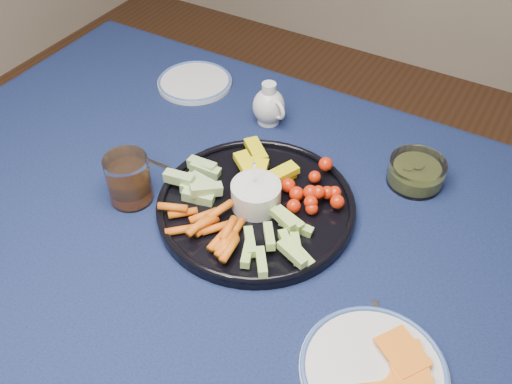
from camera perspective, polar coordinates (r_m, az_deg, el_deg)
The scene contains 9 objects.
dining_table at distance 1.07m, azimuth 1.46°, elevation -9.67°, with size 1.67×1.07×0.75m.
crudite_platter at distance 1.06m, azimuth -0.14°, elevation -1.05°, with size 0.37×0.37×0.12m.
creamer_pitcher at distance 1.27m, azimuth 1.31°, elevation 8.60°, with size 0.09×0.07×0.10m.
pickle_bowl at distance 1.16m, azimuth 15.71°, elevation 1.83°, with size 0.11×0.11×0.05m.
cheese_plate at distance 0.89m, azimuth 11.69°, elevation -16.94°, with size 0.22×0.22×0.03m.
juice_tumbler at distance 1.10m, azimuth -12.57°, elevation 1.01°, with size 0.08×0.08×0.10m.
fork_left at distance 1.17m, azimuth -7.90°, elevation 1.97°, with size 0.16×0.02×0.00m.
fork_right at distance 0.92m, azimuth 12.81°, elevation -15.02°, with size 0.09×0.13×0.00m.
side_plate_extra at distance 1.42m, azimuth -6.16°, elevation 10.89°, with size 0.18×0.18×0.01m.
Camera 1 is at (0.30, -0.56, 1.52)m, focal length 40.00 mm.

